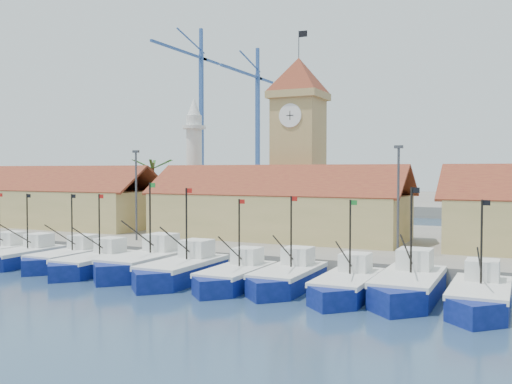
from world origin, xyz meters
The scene contains 21 objects.
ground centered at (0.00, 0.00, 0.00)m, with size 400.00×400.00×0.00m, color navy.
quay centered at (0.00, 24.00, 0.75)m, with size 140.00×32.00×1.50m, color gray.
terminal centered at (0.00, 110.00, 1.00)m, with size 240.00×80.00×2.00m, color gray.
boat_1 centered at (-17.50, 2.41, 0.70)m, with size 3.26×8.93×6.76m.
boat_2 centered at (-12.93, 3.17, 0.70)m, with size 3.27×8.97×6.79m.
boat_3 centered at (-8.98, 2.13, 0.71)m, with size 3.33×9.11×6.89m.
boat_4 centered at (-4.74, 3.30, 0.82)m, with size 3.82×10.47×7.92m.
boat_5 centered at (-0.41, 2.08, 0.78)m, with size 3.64×9.98×7.55m.
boat_6 centered at (4.29, 1.94, 0.70)m, with size 3.26×8.94×6.77m.
boat_7 centered at (7.96, 2.99, 0.73)m, with size 3.39×9.28×7.02m.
boat_8 centered at (12.57, 2.24, 0.71)m, with size 3.32×9.09×6.88m.
boat_9 centered at (16.42, 3.31, 0.81)m, with size 3.77×10.33×7.81m.
boat_10 centered at (20.87, 2.21, 0.73)m, with size 3.42×9.37×7.09m.
hall_left centered at (-32.00, 20.00, 3.99)m, with size 31.20×10.13×7.61m.
hall_center centered at (0.00, 20.00, 3.99)m, with size 27.04×10.13×7.61m.
clock_tower centered at (0.00, 26.00, 11.96)m, with size 5.80×5.80×22.70m.
minaret centered at (-15.00, 28.00, 9.73)m, with size 3.00×3.00×16.30m.
palm_tree centered at (-20.00, 26.00, 6.25)m, with size 5.60×5.03×8.39m.
lamp_posts centered at (0.50, 12.00, 6.48)m, with size 80.70×0.25×9.03m.
crane_blue_far centered at (-57.94, 100.60, 27.33)m, with size 1.00×33.31×45.57m.
crane_blue_near centered at (-43.56, 106.79, 24.10)m, with size 1.00×30.92×40.06m.
Camera 1 is at (23.22, -34.43, 8.48)m, focal length 40.00 mm.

